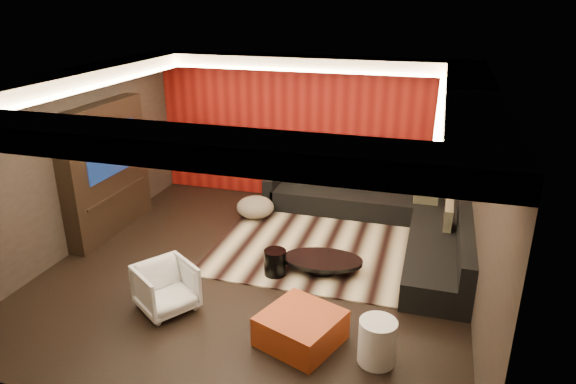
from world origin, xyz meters
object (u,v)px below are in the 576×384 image
(coffee_table, at_px, (323,264))
(drum_stool, at_px, (275,262))
(orange_ottoman, at_px, (301,328))
(armchair, at_px, (166,288))
(white_side_table, at_px, (377,342))
(sectional_sofa, at_px, (390,218))

(coffee_table, relative_size, drum_stool, 3.10)
(orange_ottoman, xyz_separation_m, armchair, (-1.83, 0.16, 0.13))
(white_side_table, xyz_separation_m, orange_ottoman, (-0.90, 0.10, -0.08))
(sectional_sofa, bearing_deg, drum_stool, -126.51)
(drum_stool, xyz_separation_m, orange_ottoman, (0.76, -1.36, -0.02))
(drum_stool, distance_m, white_side_table, 2.21)
(coffee_table, bearing_deg, armchair, -138.57)
(white_side_table, height_order, orange_ottoman, white_side_table)
(white_side_table, bearing_deg, coffee_table, 119.92)
(drum_stool, relative_size, sectional_sofa, 0.10)
(coffee_table, bearing_deg, white_side_table, -60.08)
(armchair, bearing_deg, sectional_sofa, -4.02)
(armchair, distance_m, sectional_sofa, 4.02)
(coffee_table, relative_size, armchair, 1.70)
(sectional_sofa, bearing_deg, orange_ottoman, -101.57)
(armchair, bearing_deg, orange_ottoman, -60.30)
(orange_ottoman, bearing_deg, drum_stool, 118.97)
(sectional_sofa, bearing_deg, white_side_table, -86.29)
(drum_stool, distance_m, sectional_sofa, 2.41)
(coffee_table, distance_m, armchair, 2.29)
(white_side_table, relative_size, sectional_sofa, 0.14)
(drum_stool, bearing_deg, coffee_table, 25.30)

